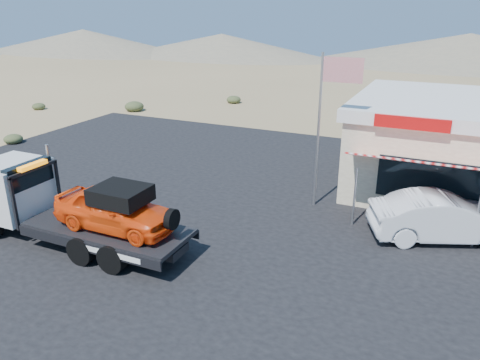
% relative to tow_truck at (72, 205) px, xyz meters
% --- Properties ---
extents(ground, '(120.00, 120.00, 0.00)m').
position_rel_tow_truck_xyz_m(ground, '(1.74, 2.01, -1.41)').
color(ground, '#8C7750').
rests_on(ground, ground).
extents(asphalt_lot, '(32.00, 24.00, 0.02)m').
position_rel_tow_truck_xyz_m(asphalt_lot, '(3.74, 5.01, -1.40)').
color(asphalt_lot, black).
rests_on(asphalt_lot, ground).
extents(tow_truck, '(7.84, 2.33, 2.62)m').
position_rel_tow_truck_xyz_m(tow_truck, '(0.00, 0.00, 0.00)').
color(tow_truck, black).
rests_on(tow_truck, asphalt_lot).
extents(white_sedan, '(5.12, 3.43, 1.60)m').
position_rel_tow_truck_xyz_m(white_sedan, '(11.24, 5.49, -0.60)').
color(white_sedan, silver).
rests_on(white_sedan, asphalt_lot).
extents(jerky_store, '(10.40, 9.97, 3.90)m').
position_rel_tow_truck_xyz_m(jerky_store, '(12.24, 10.99, 0.58)').
color(jerky_store, '#C2B292').
rests_on(jerky_store, asphalt_lot).
extents(flagpole, '(1.55, 0.10, 6.00)m').
position_rel_tow_truck_xyz_m(flagpole, '(6.67, 6.51, 2.35)').
color(flagpole, '#99999E').
rests_on(flagpole, asphalt_lot).
extents(desert_scrub, '(25.99, 32.16, 0.78)m').
position_rel_tow_truck_xyz_m(desert_scrub, '(-11.28, 12.76, -1.10)').
color(desert_scrub, '#364123').
rests_on(desert_scrub, ground).
extents(distant_hills, '(126.00, 48.00, 4.20)m').
position_rel_tow_truck_xyz_m(distant_hills, '(-8.03, 57.15, 0.47)').
color(distant_hills, '#726B59').
rests_on(distant_hills, ground).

